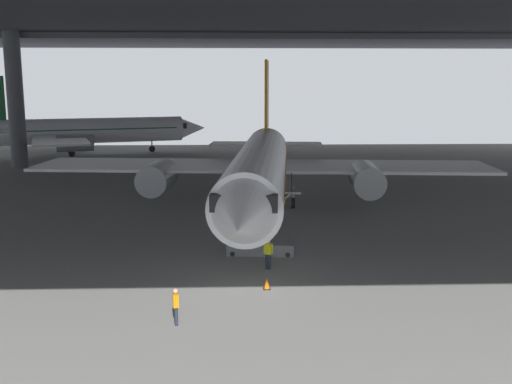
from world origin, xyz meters
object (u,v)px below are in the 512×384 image
Objects in this scene: crew_worker_by_stairs at (268,252)px; airplane_distant at (84,131)px; traffic_cone_orange at (267,283)px; crew_worker_near_nose at (176,304)px; airplane_main at (260,168)px; boarding_stairs at (262,241)px.

crew_worker_by_stairs is 0.05× the size of airplane_distant.
airplane_distant is 62.32m from traffic_cone_orange.
crew_worker_near_nose is 8.73m from crew_worker_by_stairs.
airplane_main is 23.32× the size of crew_worker_by_stairs.
airplane_main is 46.77m from airplane_distant.
boarding_stairs is at bearing -91.72° from airplane_main.
airplane_main reaches higher than traffic_cone_orange.
crew_worker_near_nose is at bearing -111.06° from boarding_stairs.
crew_worker_near_nose is 2.70× the size of traffic_cone_orange.
crew_worker_near_nose is 0.05× the size of airplane_distant.
airplane_main is 24.54× the size of crew_worker_near_nose.
airplane_main is 8.23× the size of boarding_stairs.
airplane_distant is at bearing 114.17° from boarding_stairs.
airplane_main is at bearing 88.28° from boarding_stairs.
crew_worker_near_nose is (-4.44, -21.67, -2.69)m from airplane_main.
traffic_cone_orange is (-0.02, -6.33, -0.45)m from boarding_stairs.
crew_worker_near_nose is at bearing -101.58° from airplane_main.
boarding_stairs is at bearing 94.07° from crew_worker_by_stairs.
traffic_cone_orange is (-0.36, -17.33, -3.32)m from airplane_main.
airplane_distant reaches higher than traffic_cone_orange.
airplane_main reaches higher than airplane_distant.
airplane_distant is (-19.00, 62.14, 2.46)m from crew_worker_near_nose.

